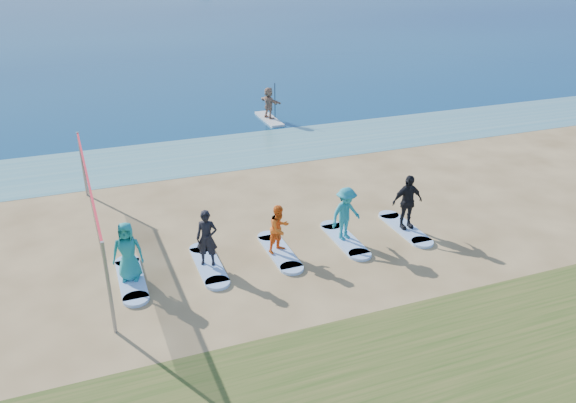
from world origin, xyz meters
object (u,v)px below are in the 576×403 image
object	(u,v)px
surfboard_4	(405,228)
student_2	(279,229)
student_0	(128,251)
surfboard_3	(345,240)
paddleboarder	(269,103)
surfboard_2	(279,252)
paddleboard	(269,119)
student_3	(346,214)
surfboard_0	(131,279)
volleyball_net	(90,193)
student_4	(407,202)
surfboard_1	(209,265)
student_1	(207,238)

from	to	relation	value
surfboard_4	student_2	bearing A→B (deg)	180.00
student_0	surfboard_3	world-z (taller)	student_0
paddleboarder	surfboard_2	world-z (taller)	paddleboarder
paddleboard	surfboard_4	distance (m)	14.04
surfboard_3	student_3	xyz separation A→B (m)	(0.00, 0.00, 0.92)
surfboard_4	student_3	bearing A→B (deg)	180.00
surfboard_0	student_0	bearing A→B (deg)	0.00
volleyball_net	surfboard_2	world-z (taller)	volleyball_net
student_0	surfboard_4	bearing A→B (deg)	13.62
student_0	student_4	size ratio (longest dim) A/B	0.93
student_3	student_4	bearing A→B (deg)	-16.71
paddleboard	surfboard_2	bearing A→B (deg)	-107.78
volleyball_net	surfboard_4	size ratio (longest dim) A/B	4.13
student_0	student_4	bearing A→B (deg)	13.62
surfboard_4	student_4	bearing A→B (deg)	0.00
surfboard_4	surfboard_0	bearing A→B (deg)	180.00
surfboard_1	student_3	bearing A→B (deg)	0.00
student_3	student_4	size ratio (longest dim) A/B	0.95
paddleboarder	surfboard_1	world-z (taller)	paddleboarder
paddleboard	surfboard_1	xyz separation A→B (m)	(-6.75, -14.04, -0.01)
student_0	surfboard_2	xyz separation A→B (m)	(4.45, 0.00, -0.90)
surfboard_1	student_4	distance (m)	6.74
student_0	student_2	bearing A→B (deg)	13.62
paddleboarder	student_0	bearing A→B (deg)	126.40
surfboard_2	student_0	bearing A→B (deg)	180.00
paddleboarder	surfboard_1	bearing A→B (deg)	133.31
student_1	surfboard_3	world-z (taller)	student_1
surfboard_4	surfboard_3	bearing A→B (deg)	180.00
paddleboard	surfboard_0	size ratio (longest dim) A/B	1.36
student_3	surfboard_3	bearing A→B (deg)	0.00
surfboard_3	surfboard_0	bearing A→B (deg)	180.00
volleyball_net	surfboard_3	distance (m)	7.97
surfboard_1	surfboard_3	xyz separation A→B (m)	(4.45, 0.00, 0.00)
surfboard_2	student_3	distance (m)	2.41
student_2	surfboard_3	xyz separation A→B (m)	(2.22, 0.00, -0.80)
surfboard_1	student_3	xyz separation A→B (m)	(4.45, 0.00, 0.92)
paddleboarder	student_3	world-z (taller)	student_3
volleyball_net	paddleboarder	size ratio (longest dim) A/B	5.42
student_0	surfboard_4	size ratio (longest dim) A/B	0.78
surfboard_1	student_1	distance (m)	0.90
surfboard_0	surfboard_3	bearing A→B (deg)	0.00
student_1	surfboard_2	size ratio (longest dim) A/B	0.77
paddleboard	student_3	distance (m)	14.26
paddleboarder	surfboard_2	bearing A→B (deg)	141.12
paddleboard	student_4	xyz separation A→B (m)	(-0.07, -14.04, 0.95)
student_2	student_3	size ratio (longest dim) A/B	0.86
paddleboard	surfboard_2	xyz separation A→B (m)	(-4.52, -14.04, -0.01)
student_0	surfboard_3	bearing A→B (deg)	13.62
surfboard_3	student_3	distance (m)	0.92
volleyball_net	surfboard_2	size ratio (longest dim) A/B	4.13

